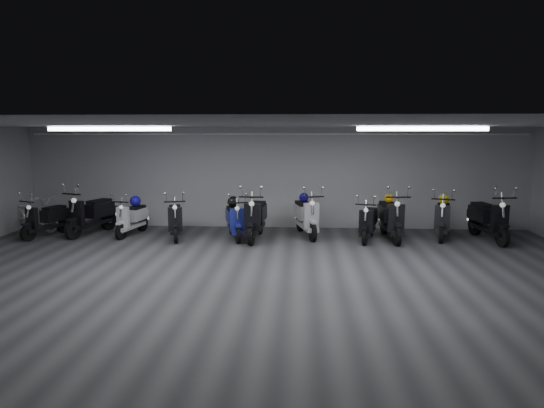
# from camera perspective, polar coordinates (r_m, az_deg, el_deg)

# --- Properties ---
(floor) EXTENTS (14.00, 10.00, 0.01)m
(floor) POSITION_cam_1_polar(r_m,az_deg,el_deg) (8.58, -1.64, -9.54)
(floor) COLOR #373739
(floor) RESTS_ON ground
(ceiling) EXTENTS (14.00, 10.00, 0.01)m
(ceiling) POSITION_cam_1_polar(r_m,az_deg,el_deg) (8.15, -1.73, 9.57)
(ceiling) COLOR gray
(ceiling) RESTS_ON ground
(back_wall) EXTENTS (14.00, 0.01, 2.80)m
(back_wall) POSITION_cam_1_polar(r_m,az_deg,el_deg) (13.20, 0.26, 3.16)
(back_wall) COLOR #9E9EA1
(back_wall) RESTS_ON ground
(front_wall) EXTENTS (14.00, 0.01, 2.80)m
(front_wall) POSITION_cam_1_polar(r_m,az_deg,el_deg) (3.45, -9.37, -13.32)
(front_wall) COLOR #9E9EA1
(front_wall) RESTS_ON ground
(fluor_strip_left) EXTENTS (2.40, 0.18, 0.08)m
(fluor_strip_left) POSITION_cam_1_polar(r_m,az_deg,el_deg) (9.85, -19.03, 8.59)
(fluor_strip_left) COLOR white
(fluor_strip_left) RESTS_ON ceiling
(fluor_strip_right) EXTENTS (2.40, 0.18, 0.08)m
(fluor_strip_right) POSITION_cam_1_polar(r_m,az_deg,el_deg) (9.39, 17.63, 8.67)
(fluor_strip_right) COLOR white
(fluor_strip_right) RESTS_ON ceiling
(conduit) EXTENTS (13.60, 0.05, 0.05)m
(conduit) POSITION_cam_1_polar(r_m,az_deg,el_deg) (13.06, 0.25, 8.46)
(conduit) COLOR white
(conduit) RESTS_ON back_wall
(scooter_0) EXTENTS (1.09, 1.73, 1.22)m
(scooter_0) POSITION_cam_1_polar(r_m,az_deg,el_deg) (13.38, -25.68, -1.04)
(scooter_0) COLOR black
(scooter_0) RESTS_ON floor
(scooter_1) EXTENTS (1.22, 2.02, 1.43)m
(scooter_1) POSITION_cam_1_polar(r_m,az_deg,el_deg) (13.21, -21.07, -0.43)
(scooter_1) COLOR black
(scooter_1) RESTS_ON floor
(scooter_2) EXTENTS (0.83, 1.66, 1.19)m
(scooter_2) POSITION_cam_1_polar(r_m,az_deg,el_deg) (12.79, -16.63, -1.04)
(scooter_2) COLOR silver
(scooter_2) RESTS_ON floor
(scooter_3) EXTENTS (1.00, 1.79, 1.27)m
(scooter_3) POSITION_cam_1_polar(r_m,az_deg,el_deg) (12.16, -11.65, -1.15)
(scooter_3) COLOR black
(scooter_3) RESTS_ON floor
(scooter_4) EXTENTS (0.99, 1.75, 1.24)m
(scooter_4) POSITION_cam_1_polar(r_m,az_deg,el_deg) (11.92, -4.54, -1.27)
(scooter_4) COLOR navy
(scooter_4) RESTS_ON floor
(scooter_5) EXTENTS (0.79, 1.98, 1.44)m
(scooter_5) POSITION_cam_1_polar(r_m,az_deg,el_deg) (11.77, -1.98, -0.87)
(scooter_5) COLOR black
(scooter_5) RESTS_ON floor
(scooter_6) EXTENTS (1.07, 1.96, 1.38)m
(scooter_6) POSITION_cam_1_polar(r_m,az_deg,el_deg) (12.15, 4.17, -0.72)
(scooter_6) COLOR #B7B7BB
(scooter_6) RESTS_ON floor
(scooter_7) EXTENTS (0.97, 1.72, 1.21)m
(scooter_7) POSITION_cam_1_polar(r_m,az_deg,el_deg) (11.92, 11.58, -1.48)
(scooter_7) COLOR black
(scooter_7) RESTS_ON floor
(scooter_8) EXTENTS (0.76, 1.97, 1.44)m
(scooter_8) POSITION_cam_1_polar(r_m,az_deg,el_deg) (12.10, 14.19, -0.87)
(scooter_8) COLOR black
(scooter_8) RESTS_ON floor
(scooter_9) EXTENTS (1.12, 1.90, 1.34)m
(scooter_9) POSITION_cam_1_polar(r_m,az_deg,el_deg) (12.65, 19.95, -0.95)
(scooter_9) COLOR black
(scooter_9) RESTS_ON floor
(bicycle) EXTENTS (1.97, 1.28, 1.20)m
(bicycle) POSITION_cam_1_polar(r_m,az_deg,el_deg) (14.32, -26.93, -0.58)
(bicycle) COLOR white
(bicycle) RESTS_ON floor
(scooter_10) EXTENTS (0.90, 2.00, 1.44)m
(scooter_10) POSITION_cam_1_polar(r_m,az_deg,el_deg) (12.78, 24.76, -0.91)
(scooter_10) COLOR black
(scooter_10) RESTS_ON floor
(helmet_0) EXTENTS (0.28, 0.28, 0.28)m
(helmet_0) POSITION_cam_1_polar(r_m,az_deg,el_deg) (12.93, -16.19, 0.35)
(helmet_0) COLOR #160D94
(helmet_0) RESTS_ON scooter_2
(helmet_1) EXTENTS (0.25, 0.25, 0.25)m
(helmet_1) POSITION_cam_1_polar(r_m,az_deg,el_deg) (12.35, 3.87, 0.80)
(helmet_1) COLOR #150B7D
(helmet_1) RESTS_ON scooter_6
(helmet_2) EXTENTS (0.23, 0.23, 0.23)m
(helmet_2) POSITION_cam_1_polar(r_m,az_deg,el_deg) (12.31, 13.94, 0.67)
(helmet_2) COLOR #EDA50D
(helmet_2) RESTS_ON scooter_8
(helmet_3) EXTENTS (0.27, 0.27, 0.27)m
(helmet_3) POSITION_cam_1_polar(r_m,az_deg,el_deg) (12.86, 20.05, 0.53)
(helmet_3) COLOR #DBBD0C
(helmet_3) RESTS_ON scooter_9
(helmet_4) EXTENTS (0.29, 0.29, 0.29)m
(helmet_4) POSITION_cam_1_polar(r_m,az_deg,el_deg) (12.10, -4.71, 0.28)
(helmet_4) COLOR black
(helmet_4) RESTS_ON scooter_4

